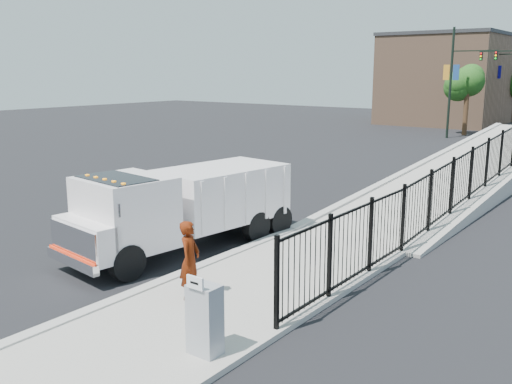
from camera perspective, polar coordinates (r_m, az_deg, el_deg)
The scene contains 14 objects.
ground at distance 14.68m, azimuth -5.00°, elevation -7.60°, with size 120.00×120.00×0.00m, color black.
sidewalk at distance 12.08m, azimuth -4.45°, elevation -11.74°, with size 3.55×12.00×0.12m, color #9E998E.
curb at distance 13.33m, azimuth -10.80°, elevation -9.49°, with size 0.30×12.00×0.16m, color #ADAAA3.
ramp at distance 27.68m, azimuth 21.15°, elevation 0.98°, with size 3.95×24.00×1.70m, color #9E998E.
iron_fence at distance 23.36m, azimuth 21.98°, elevation 1.24°, with size 0.10×28.00×1.80m, color black.
truck at distance 15.82m, azimuth -7.65°, elevation -1.21°, with size 3.04×7.09×2.35m.
worker at distance 12.32m, azimuth -6.64°, elevation -6.75°, with size 0.62×0.41×1.70m, color #581A06.
utility_cabinet at distance 10.05m, azimuth -5.15°, elevation -12.57°, with size 0.55×0.40×1.25m, color gray.
arrow_sign at distance 9.62m, azimuth -6.11°, elevation -9.01°, with size 0.35×0.04×0.22m, color white.
debris at distance 12.17m, azimuth -6.12°, elevation -11.00°, with size 0.43×0.43×0.11m, color silver.
light_pole_0 at distance 44.72m, azimuth 19.28°, elevation 10.67°, with size 3.77×0.22×8.00m.
light_pole_2 at distance 54.57m, azimuth 22.99°, elevation 10.53°, with size 3.77×0.22×8.00m.
tree_0 at distance 47.12m, azimuth 20.42°, elevation 10.10°, with size 2.43×2.43×5.21m.
building at distance 57.28m, azimuth 18.39°, elevation 10.52°, with size 10.00×10.00×8.00m, color #8C664C.
Camera 1 is at (9.24, -10.29, 4.92)m, focal length 40.00 mm.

